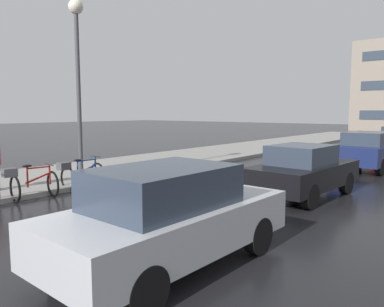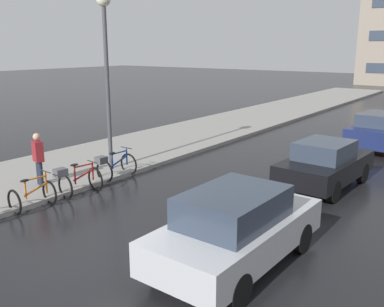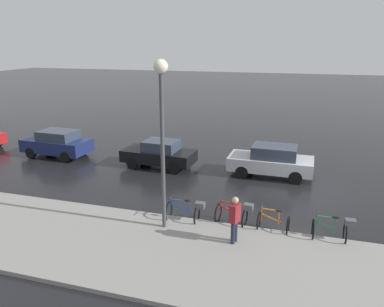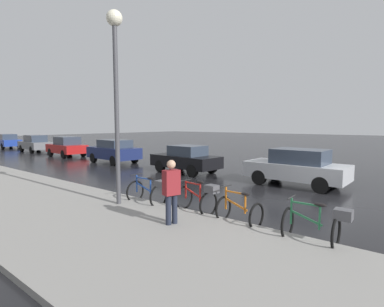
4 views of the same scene
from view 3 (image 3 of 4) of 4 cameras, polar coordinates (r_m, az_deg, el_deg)
name	(u,v)px [view 3 (image 3 of 4)]	position (r m, az deg, el deg)	size (l,w,h in m)	color
ground_plane	(298,197)	(17.13, 15.82, -6.38)	(140.00, 140.00, 0.00)	black
sidewalk_kerb	(9,226)	(15.39, -26.08, -9.92)	(4.80, 60.00, 0.14)	gray
bicycle_nearest	(334,229)	(13.65, 20.77, -10.68)	(0.77, 1.35, 1.01)	black
bicycle_second	(273,222)	(13.77, 12.28, -10.19)	(0.76, 1.13, 0.99)	black
bicycle_third	(235,213)	(13.95, 6.57, -8.99)	(0.86, 1.39, 0.99)	black
bicycle_farthest	(186,211)	(14.06, -0.87, -8.71)	(0.76, 1.42, 0.98)	black
car_silver	(271,161)	(19.18, 12.02, -1.07)	(1.92, 4.19, 1.58)	#B2B5BA
car_black	(159,154)	(20.20, -5.01, -0.03)	(1.95, 3.97, 1.48)	black
car_navy	(57,143)	(23.37, -19.86, 1.49)	(2.01, 4.02, 1.58)	navy
pedestrian	(235,219)	(12.42, 6.51, -9.85)	(0.45, 0.34, 1.76)	#1E2333
streetlamp	(162,113)	(12.39, -4.63, 6.18)	(0.48, 0.48, 6.00)	#424247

